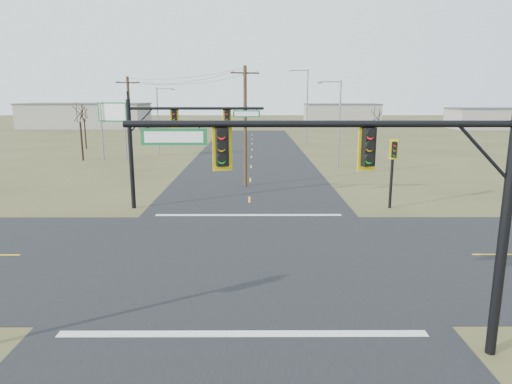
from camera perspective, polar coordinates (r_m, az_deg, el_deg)
ground at (r=22.36m, az=-1.19°, el=-7.91°), size 320.00×320.00×0.00m
road_ew at (r=22.35m, az=-1.19°, el=-7.89°), size 160.00×14.00×0.02m
road_ns at (r=22.35m, az=-1.19°, el=-7.88°), size 14.00×160.00×0.02m
stop_bar_near at (r=15.50m, az=-1.68°, el=-17.29°), size 12.00×0.40×0.01m
stop_bar_far at (r=29.51m, az=-0.94°, el=-2.89°), size 12.00×0.40×0.01m
mast_arm_near at (r=13.09m, az=15.31°, el=1.91°), size 10.80×0.55×7.46m
mast_arm_far at (r=31.12m, az=-10.31°, el=7.55°), size 9.09×0.54×7.37m
pedestal_signal_ne at (r=32.05m, az=16.77°, el=3.99°), size 0.60×0.53×4.77m
utility_pole_near at (r=38.27m, az=-1.35°, el=8.34°), size 2.34×0.92×9.99m
utility_pole_far at (r=47.79m, az=-15.48°, el=8.32°), size 2.28×0.61×9.44m
highway_sign at (r=57.03m, az=-17.47°, el=8.58°), size 3.58×0.77×6.81m
streetlight_a at (r=49.83m, az=10.18°, el=9.00°), size 2.57×0.32×9.20m
streetlight_b at (r=71.34m, az=6.21°, el=11.00°), size 3.22×0.52×11.49m
streetlight_c at (r=60.39m, az=-11.99°, el=9.11°), size 2.39×0.22×8.63m
bare_tree_a at (r=57.82m, az=-21.21°, el=9.29°), size 3.84×3.84×7.19m
bare_tree_b at (r=70.61m, az=-20.75°, el=9.38°), size 2.78×2.78×6.66m
bare_tree_c at (r=58.08m, az=14.86°, el=9.16°), size 3.50×3.50×6.55m
warehouse_left at (r=118.24m, az=-20.42°, el=8.90°), size 28.00×14.00×5.50m
warehouse_mid at (r=133.41m, az=10.59°, el=9.60°), size 20.00×12.00×5.00m
warehouse_right at (r=119.38m, az=27.33°, el=8.11°), size 18.00×10.00×4.50m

